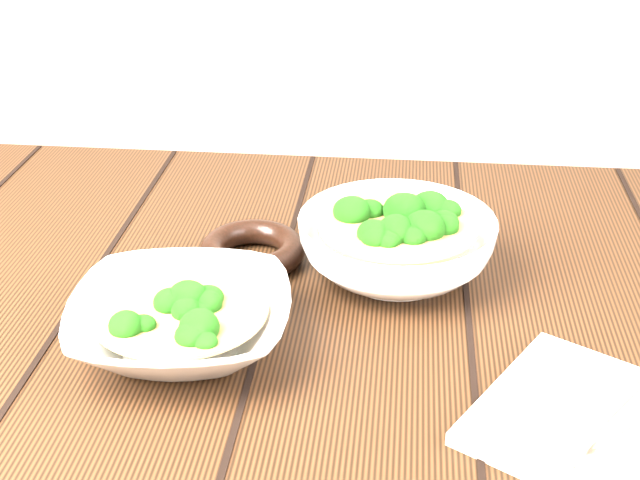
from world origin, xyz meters
TOP-DOWN VIEW (x-y plane):
  - table at (0.00, 0.00)m, footprint 1.20×0.80m
  - soup_bowl_front at (-0.09, -0.08)m, footprint 0.23×0.23m
  - soup_bowl_back at (0.10, 0.08)m, footprint 0.24×0.24m
  - trivet at (-0.05, 0.09)m, footprint 0.14×0.14m
  - napkin at (0.29, -0.18)m, footprint 0.28×0.27m
  - spoon_left at (0.31, -0.14)m, footprint 0.12×0.16m

SIDE VIEW (x-z plane):
  - table at x=0.00m, z-range 0.26..1.01m
  - napkin at x=0.29m, z-range 0.75..0.76m
  - trivet at x=-0.05m, z-range 0.75..0.78m
  - spoon_left at x=0.31m, z-range 0.76..0.77m
  - soup_bowl_front at x=-0.09m, z-range 0.75..0.81m
  - soup_bowl_back at x=0.10m, z-range 0.75..0.82m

